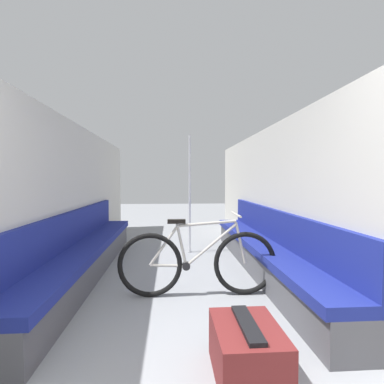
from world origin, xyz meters
name	(u,v)px	position (x,y,z in m)	size (l,w,h in m)	color
wall_left	(58,199)	(-1.48, 2.76, 1.06)	(0.10, 8.72, 2.12)	beige
wall_right	(288,198)	(1.48, 2.76, 1.06)	(0.10, 8.72, 2.12)	beige
bench_seat_row_left	(86,255)	(-1.23, 3.02, 0.29)	(0.47, 4.41, 0.89)	#4C4C51
bench_seat_row_right	(263,251)	(1.23, 3.02, 0.29)	(0.47, 4.41, 0.89)	#4C4C51
bicycle	(198,262)	(0.23, 2.21, 0.38)	(1.79, 0.46, 0.93)	black
grab_pole_near	(190,196)	(0.26, 4.24, 1.02)	(0.08, 0.08, 2.10)	gray
luggage_bag	(247,351)	(0.43, 0.81, 0.17)	(0.43, 0.61, 0.37)	maroon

